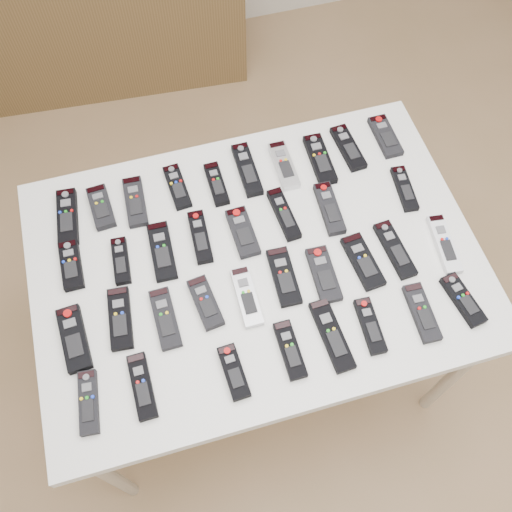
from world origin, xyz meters
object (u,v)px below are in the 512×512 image
object	(u,v)px
remote_0	(68,217)
remote_34	(422,313)
sideboard	(94,19)
remote_3	(177,187)
table	(256,269)
remote_19	(120,318)
remote_1	(101,207)
remote_6	(284,166)
remote_8	(348,148)
remote_16	(329,209)
remote_12	(162,251)
remote_21	(206,303)
remote_35	(463,300)
remote_30	(234,372)
remote_9	(385,136)
remote_5	(247,170)
remote_29	(142,386)
remote_18	(74,339)
remote_13	(200,237)
remote_32	(332,335)
remote_26	(395,250)
remote_14	(243,232)
remote_10	(71,265)
remote_7	(320,159)
remote_25	(363,262)
remote_28	(89,402)
remote_23	(284,277)
remote_20	(165,318)
remote_27	(444,244)
remote_17	(404,189)
remote_31	(290,350)
remote_4	(217,184)
remote_2	(135,202)
remote_24	(324,274)
remote_15	(284,214)

from	to	relation	value
remote_0	remote_34	distance (m)	1.03
sideboard	remote_3	xyz separation A→B (m)	(0.16, -1.38, 0.44)
table	remote_19	size ratio (longest dim) A/B	7.20
remote_1	remote_6	distance (m)	0.56
remote_8	remote_16	size ratio (longest dim) A/B	0.99
remote_12	remote_19	size ratio (longest dim) A/B	1.05
remote_21	remote_35	world-z (taller)	same
remote_30	remote_9	bearing A→B (deg)	39.88
remote_5	remote_29	distance (m)	0.72
remote_18	remote_13	bearing A→B (deg)	24.56
remote_32	remote_26	bearing A→B (deg)	33.92
remote_14	remote_26	bearing A→B (deg)	-25.15
remote_6	remote_10	size ratio (longest dim) A/B	1.15
remote_16	remote_1	bearing A→B (deg)	166.84
remote_7	remote_25	distance (m)	0.37
sideboard	remote_32	world-z (taller)	remote_32
remote_7	remote_34	size ratio (longest dim) A/B	1.11
sideboard	remote_9	distance (m)	1.66
remote_30	remote_18	bearing A→B (deg)	149.20
sideboard	remote_30	size ratio (longest dim) A/B	9.84
remote_30	remote_35	distance (m)	0.64
remote_28	remote_1	bearing A→B (deg)	83.76
remote_23	remote_20	bearing A→B (deg)	-172.08
remote_27	remote_1	bearing A→B (deg)	163.87
remote_17	remote_31	world-z (taller)	remote_31
remote_1	remote_7	size ratio (longest dim) A/B	0.79
remote_25	remote_5	bearing A→B (deg)	114.91
remote_0	remote_34	size ratio (longest dim) A/B	1.12
remote_5	remote_26	bearing A→B (deg)	-49.34
remote_9	remote_25	bearing A→B (deg)	-119.97
remote_26	remote_4	bearing A→B (deg)	136.23
remote_27	remote_28	size ratio (longest dim) A/B	1.18
remote_26	remote_1	bearing A→B (deg)	150.57
remote_1	remote_18	xyz separation A→B (m)	(-0.13, -0.39, 0.00)
remote_17	remote_10	bearing A→B (deg)	-174.70
table	remote_25	bearing A→B (deg)	-18.29
remote_26	remote_28	bearing A→B (deg)	-171.82
remote_2	remote_25	world-z (taller)	same
remote_12	remote_25	size ratio (longest dim) A/B	1.07
remote_14	remote_16	world-z (taller)	remote_16
remote_24	remote_28	bearing A→B (deg)	-162.87
remote_17	remote_19	distance (m)	0.91
remote_27	remote_29	xyz separation A→B (m)	(-0.90, -0.17, 0.00)
remote_2	remote_35	distance (m)	0.97
remote_1	remote_16	bearing A→B (deg)	-20.34
remote_14	remote_29	size ratio (longest dim) A/B	0.94
remote_15	remote_29	size ratio (longest dim) A/B	1.03
remote_1	remote_21	bearing A→B (deg)	-63.64
table	remote_26	distance (m)	0.40
remote_1	remote_35	size ratio (longest dim) A/B	0.94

